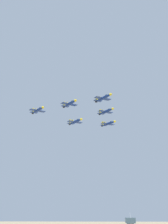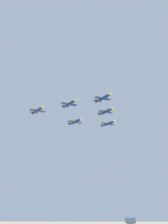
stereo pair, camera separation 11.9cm
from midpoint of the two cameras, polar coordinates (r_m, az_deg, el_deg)
jet_lead at (r=199.54m, az=3.56°, el=2.59°), size 16.52×12.43×3.89m
jet_left_wingman at (r=220.44m, az=4.06°, el=0.12°), size 16.01×12.28×3.79m
jet_right_wingman at (r=205.32m, az=-2.60°, el=1.54°), size 16.28×12.29×3.83m
jet_left_outer at (r=241.50m, az=4.48°, el=-2.10°), size 15.92×12.64×3.81m
jet_right_outer at (r=213.16m, az=-8.36°, el=0.34°), size 16.01×12.70×3.83m
jet_slot_rear at (r=225.01m, az=-1.55°, el=-1.75°), size 16.41×12.75×3.90m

